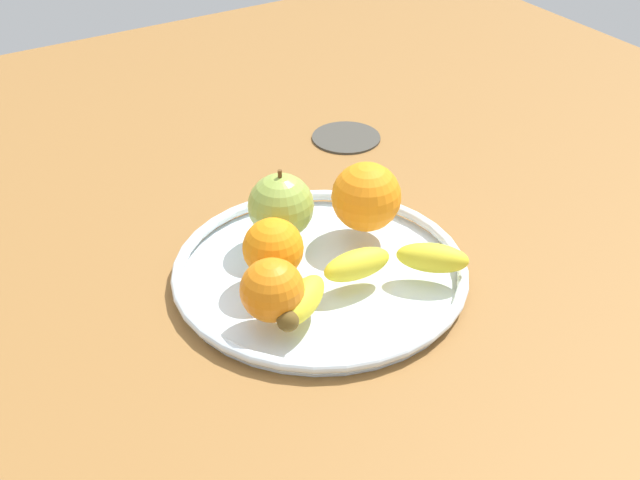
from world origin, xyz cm
name	(u,v)px	position (x,y,z in cm)	size (l,w,h in cm)	color
ground_plane	(320,293)	(0.00, 0.00, -2.00)	(158.42, 158.42, 4.00)	brown
fruit_bowl	(320,271)	(0.00, 0.00, 0.92)	(30.45, 30.45, 1.80)	silver
banana	(362,275)	(-1.49, 5.50, 3.30)	(22.36, 8.33, 3.01)	yellow
apple	(281,206)	(0.61, -6.92, 5.33)	(7.05, 7.05, 7.85)	#8DA542
orange_front_right	(273,248)	(4.74, -1.13, 4.85)	(6.11, 6.11, 6.11)	orange
orange_center	(366,197)	(-7.90, -3.43, 5.57)	(7.53, 7.53, 7.53)	orange
orange_back_left	(272,290)	(8.04, 4.68, 4.83)	(6.06, 6.06, 6.06)	orange
ambient_coaster	(346,137)	(-19.28, -24.75, 0.30)	(9.22, 9.22, 0.60)	#3C3932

